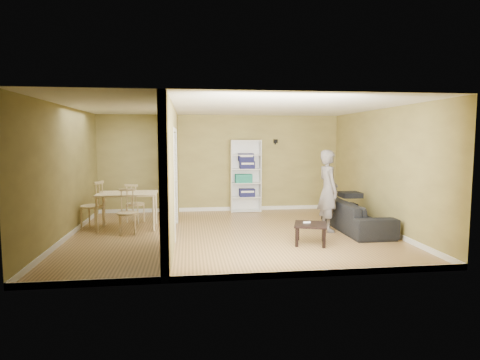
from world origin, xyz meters
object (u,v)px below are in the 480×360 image
(bookshelf, at_px, (245,176))
(chair_far, at_px, (135,203))
(chair_left, at_px, (92,205))
(dining_table, at_px, (127,196))
(chair_near, at_px, (127,212))
(person, at_px, (328,184))
(coffee_table, at_px, (311,227))
(sofa, at_px, (356,211))

(bookshelf, distance_m, chair_far, 3.05)
(bookshelf, relative_size, chair_left, 1.84)
(dining_table, bearing_deg, chair_near, -83.03)
(person, xyz_separation_m, bookshelf, (-1.41, 2.57, -0.05))
(bookshelf, height_order, dining_table, bookshelf)
(person, relative_size, bookshelf, 1.05)
(coffee_table, distance_m, dining_table, 4.03)
(bookshelf, xyz_separation_m, chair_far, (-2.78, -1.14, -0.51))
(person, distance_m, bookshelf, 2.93)
(chair_far, bearing_deg, coffee_table, 166.96)
(sofa, bearing_deg, chair_near, 86.85)
(sofa, bearing_deg, dining_table, 80.43)
(sofa, distance_m, coffee_table, 1.66)
(chair_near, bearing_deg, bookshelf, 34.19)
(bookshelf, bearing_deg, chair_far, -157.70)
(sofa, bearing_deg, coffee_table, 126.93)
(dining_table, xyz_separation_m, chair_left, (-0.77, 0.05, -0.18))
(person, bearing_deg, sofa, -96.56)
(coffee_table, distance_m, chair_left, 4.74)
(bookshelf, height_order, chair_far, bookshelf)
(person, relative_size, dining_table, 1.61)
(chair_left, height_order, chair_far, chair_left)
(bookshelf, distance_m, chair_near, 3.67)
(sofa, relative_size, chair_near, 2.33)
(sofa, height_order, dining_table, sofa)
(sofa, distance_m, person, 0.88)
(bookshelf, xyz_separation_m, coffee_table, (0.72, -3.59, -0.64))
(bookshelf, xyz_separation_m, dining_table, (-2.86, -1.78, -0.26))
(person, bearing_deg, chair_left, 75.82)
(person, height_order, coffee_table, person)
(dining_table, xyz_separation_m, chair_far, (0.08, 0.64, -0.25))
(person, distance_m, chair_far, 4.47)
(sofa, bearing_deg, person, 87.98)
(coffee_table, bearing_deg, bookshelf, 101.36)
(sofa, distance_m, bookshelf, 3.35)
(coffee_table, relative_size, chair_left, 0.55)
(sofa, height_order, bookshelf, bookshelf)
(sofa, distance_m, chair_left, 5.74)
(dining_table, bearing_deg, bookshelf, 31.86)
(chair_left, bearing_deg, coffee_table, 84.25)
(chair_near, bearing_deg, person, -8.97)
(person, bearing_deg, dining_table, 74.78)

